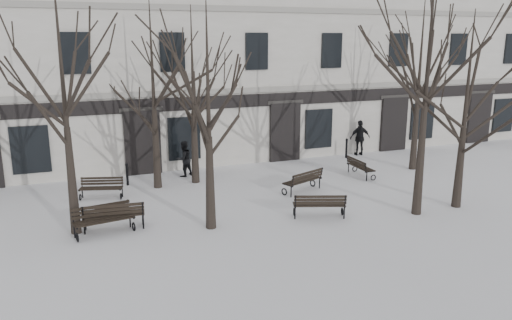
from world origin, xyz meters
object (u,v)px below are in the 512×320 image
tree_3 (468,87)px  tree_1 (208,89)px  bench_2 (319,204)px  bench_3 (101,187)px  tree_0 (62,72)px  bench_5 (360,167)px  bench_0 (103,219)px  tree_2 (429,51)px  bench_1 (114,215)px  bench_4 (304,180)px

tree_3 → tree_1: bearing=172.1°
bench_2 → bench_3: size_ratio=1.10×
tree_0 → bench_5: bearing=11.4°
tree_1 → bench_0: (-3.28, 0.74, -3.99)m
bench_5 → bench_2: bearing=135.9°
bench_0 → tree_2: bearing=-20.9°
tree_1 → bench_1: size_ratio=3.64×
tree_0 → bench_5: size_ratio=4.81×
tree_2 → bench_2: bearing=165.5°
tree_3 → bench_4: 6.89m
bench_1 → bench_0: bearing=36.7°
bench_0 → bench_1: (0.33, 0.20, 0.02)m
tree_0 → bench_1: 4.66m
bench_2 → bench_4: size_ratio=0.98×
bench_5 → tree_2: bearing=172.6°
bench_2 → bench_4: bench_4 is taller
bench_2 → bench_4: 2.96m
tree_0 → tree_3: bearing=-10.4°
bench_5 → bench_4: bearing=111.4°
tree_0 → tree_3: tree_0 is taller
tree_2 → bench_4: tree_2 is taller
tree_3 → bench_5: 6.28m
tree_0 → bench_4: tree_0 is taller
tree_3 → bench_1: 12.69m
tree_2 → bench_5: 7.16m
tree_3 → bench_5: bearing=102.2°
tree_0 → tree_2: bearing=-12.5°
tree_2 → tree_3: tree_2 is taller
bench_5 → bench_1: bearing=105.7°
tree_1 → bench_1: tree_1 is taller
bench_4 → bench_1: bearing=-11.2°
bench_0 → bench_4: bearing=2.2°
bench_1 → bench_2: (6.66, -1.40, -0.04)m
tree_0 → bench_4: 9.84m
bench_0 → bench_3: size_ratio=1.13×
bench_0 → tree_1: bearing=-22.4°
tree_3 → bench_3: (-12.00, 5.75, -3.91)m
bench_4 → tree_2: bearing=102.4°
bench_0 → bench_5: 11.55m
bench_2 → bench_0: bearing=10.9°
tree_2 → bench_3: size_ratio=5.31×
bench_1 → bench_3: 3.57m
bench_1 → bench_2: bench_1 is taller
tree_0 → tree_3: size_ratio=1.16×
tree_1 → bench_4: bearing=27.6°
bench_4 → tree_0: bearing=-14.0°
tree_0 → bench_2: bearing=-11.6°
tree_2 → bench_4: size_ratio=4.71×
tree_3 → bench_1: bearing=169.6°
tree_2 → bench_3: (-10.14, 5.84, -5.16)m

